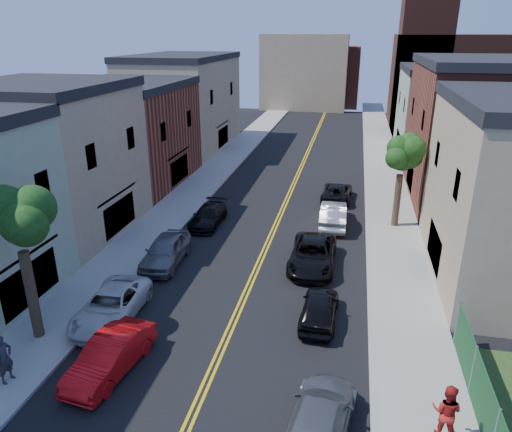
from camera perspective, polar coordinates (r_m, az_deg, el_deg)
The scene contains 25 objects.
sidewalk_left at distance 44.63m, azimuth -5.30°, elevation 5.18°, with size 3.20×100.00×0.15m, color gray.
sidewalk_right at distance 42.93m, azimuth 15.39°, elevation 3.84°, with size 3.20×100.00×0.15m, color gray.
curb_left at distance 44.17m, azimuth -3.12°, elevation 5.07°, with size 0.30×100.00×0.15m, color gray.
curb_right at distance 42.83m, azimuth 13.06°, elevation 4.02°, with size 0.30×100.00×0.15m, color gray.
bldg_left_tan_near at distance 33.00m, azimuth -23.52°, elevation 5.70°, with size 9.00×10.00×9.00m, color #998466.
bldg_left_brick at distance 42.31m, azimuth -15.11°, elevation 9.13°, with size 9.00×12.00×8.00m, color brown.
bldg_left_tan_far at distance 54.87m, azimuth -8.69°, elevation 13.04°, with size 9.00×16.00×9.50m, color #998466.
bldg_right_brick at distance 40.77m, azimuth 24.87°, elevation 8.91°, with size 9.00×14.00×10.00m, color brown.
bldg_right_palegrn at distance 54.43m, azimuth 21.72°, elevation 11.21°, with size 9.00×12.00×8.50m, color gray.
church at distance 69.25m, azimuth 22.08°, elevation 15.53°, with size 16.20×14.20×22.60m.
backdrop_left at distance 83.71m, azimuth 5.85°, elevation 16.78°, with size 14.00×8.00×12.00m, color #998466.
backdrop_center at distance 87.45m, azimuth 8.83°, elevation 16.17°, with size 10.00×8.00×10.00m, color brown.
tree_left_mid at distance 20.43m, azimuth -27.15°, elevation 2.45°, with size 5.20×5.20×9.29m.
tree_right_far at distance 31.87m, azimuth 17.29°, elevation 8.35°, with size 4.40×4.40×8.03m.
red_sedan at distance 19.84m, azimuth -17.06°, elevation -15.71°, with size 1.54×4.42×1.46m, color red.
white_pickup at distance 23.00m, azimuth -16.93°, elevation -10.23°, with size 2.33×5.05×1.40m, color silver.
grey_car_left at distance 27.39m, azimuth -10.77°, elevation -4.09°, with size 1.91×4.75×1.62m, color slate.
black_car_left at distance 32.51m, azimuth -5.75°, elevation 0.02°, with size 1.81×4.45×1.29m, color black.
grey_car_right at distance 16.78m, azimuth 7.66°, elevation -22.97°, with size 1.96×4.82×1.40m, color #4F5256.
black_car_right at distance 22.08m, azimuth 7.59°, elevation -10.88°, with size 1.61×3.99×1.36m, color black.
silver_car_right at distance 32.59m, azimuth 9.23°, elevation 0.21°, with size 1.71×4.92×1.62m, color #A7AAAF.
dark_car_right_far at distance 37.77m, azimuth 9.65°, elevation 2.88°, with size 2.14×4.65×1.29m, color black.
black_suv_lane at distance 26.81m, azimuth 6.80°, elevation -4.59°, with size 2.45×5.32×1.48m, color black.
pedestrian_left at distance 20.46m, azimuth -27.94°, elevation -14.87°, with size 0.71×0.47×1.96m, color #2A2831.
pedestrian_right at distance 17.35m, azimuth 21.86°, elevation -20.90°, with size 0.95×0.74×1.95m, color #A71C19.
Camera 1 is at (4.72, -1.01, 12.35)m, focal length 33.39 mm.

